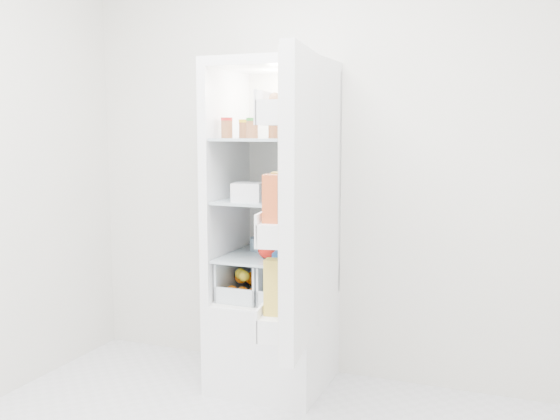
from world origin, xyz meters
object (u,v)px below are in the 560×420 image
at_px(mushroom_bowl, 264,244).
at_px(fridge_door, 295,208).
at_px(red_cabbage, 292,236).
at_px(refrigerator, 276,267).

bearing_deg(mushroom_bowl, fridge_door, -57.08).
bearing_deg(red_cabbage, fridge_door, -68.48).
bearing_deg(refrigerator, fridge_door, -61.47).
height_order(refrigerator, mushroom_bowl, refrigerator).
distance_m(mushroom_bowl, fridge_door, 0.87).
bearing_deg(refrigerator, red_cabbage, 30.94).
xyz_separation_m(refrigerator, fridge_door, (0.34, -0.63, 0.43)).
xyz_separation_m(refrigerator, red_cabbage, (0.08, 0.05, 0.18)).
distance_m(refrigerator, red_cabbage, 0.20).
height_order(refrigerator, fridge_door, refrigerator).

